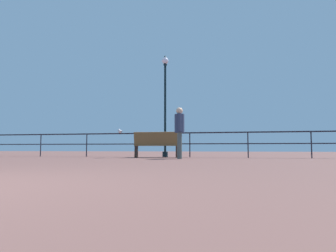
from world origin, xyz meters
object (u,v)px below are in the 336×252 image
object	(u,v)px
lamppost_center	(165,98)
seagull_on_rail	(120,131)
person_by_bench	(179,129)
bench_near_left	(156,143)

from	to	relation	value
lamppost_center	seagull_on_rail	size ratio (longest dim) A/B	13.77
person_by_bench	seagull_on_rail	world-z (taller)	person_by_bench
lamppost_center	seagull_on_rail	bearing A→B (deg)	-172.84
lamppost_center	person_by_bench	distance (m)	2.61
seagull_on_rail	lamppost_center	bearing A→B (deg)	7.16
bench_near_left	seagull_on_rail	distance (m)	1.93
lamppost_center	person_by_bench	size ratio (longest dim) A/B	2.44
person_by_bench	lamppost_center	bearing A→B (deg)	115.89
bench_near_left	lamppost_center	size ratio (longest dim) A/B	0.40
person_by_bench	seagull_on_rail	size ratio (longest dim) A/B	5.64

